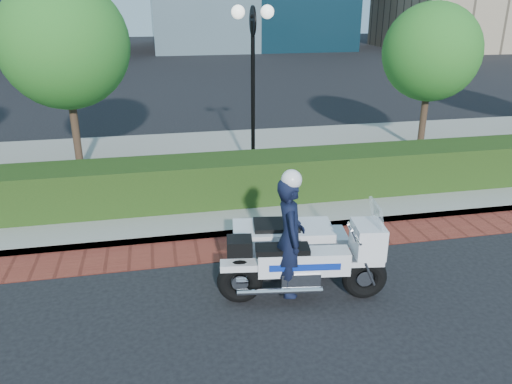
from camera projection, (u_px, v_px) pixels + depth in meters
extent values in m
plane|color=black|center=(256.00, 289.00, 8.28)|extent=(120.00, 120.00, 0.00)
cube|color=maroon|center=(240.00, 247.00, 9.64)|extent=(60.00, 1.00, 0.01)
cube|color=gray|center=(212.00, 170.00, 13.73)|extent=(60.00, 8.00, 0.15)
cube|color=black|center=(224.00, 180.00, 11.33)|extent=(18.00, 1.20, 1.00)
cylinder|color=black|center=(253.00, 169.00, 13.10)|extent=(0.30, 0.30, 0.30)
cylinder|color=black|center=(253.00, 99.00, 12.43)|extent=(0.10, 0.10, 3.70)
cylinder|color=black|center=(253.00, 21.00, 11.76)|extent=(0.04, 0.70, 0.70)
sphere|color=white|center=(238.00, 12.00, 11.62)|extent=(0.32, 0.32, 0.32)
sphere|color=white|center=(267.00, 12.00, 11.75)|extent=(0.32, 0.32, 0.32)
cylinder|color=#332319|center=(76.00, 131.00, 13.10)|extent=(0.20, 0.20, 2.17)
sphere|color=#1C7223|center=(64.00, 44.00, 12.30)|extent=(3.20, 3.20, 3.20)
cylinder|color=#332319|center=(423.00, 119.00, 15.03)|extent=(0.20, 0.20, 1.92)
sphere|color=#1C7223|center=(431.00, 52.00, 14.32)|extent=(2.80, 2.80, 2.80)
torus|color=black|center=(240.00, 282.00, 7.80)|extent=(0.75, 0.32, 0.73)
torus|color=black|center=(364.00, 277.00, 7.91)|extent=(0.75, 0.32, 0.73)
cube|color=silver|center=(303.00, 262.00, 7.74)|extent=(1.46, 0.55, 0.37)
cube|color=silver|center=(299.00, 277.00, 7.83)|extent=(0.66, 0.52, 0.31)
cube|color=silver|center=(368.00, 239.00, 7.67)|extent=(0.52, 0.66, 0.49)
cube|color=silver|center=(377.00, 216.00, 7.53)|extent=(0.21, 0.56, 0.44)
cube|color=black|center=(282.00, 250.00, 7.64)|extent=(0.86, 0.44, 0.11)
cube|color=black|center=(239.00, 246.00, 7.57)|extent=(0.43, 0.40, 0.24)
cube|color=silver|center=(282.00, 242.00, 8.64)|extent=(1.79, 1.00, 0.60)
cube|color=black|center=(276.00, 225.00, 8.52)|extent=(0.84, 0.65, 0.09)
torus|color=black|center=(273.00, 243.00, 9.23)|extent=(0.57, 0.25, 0.55)
imported|color=black|center=(290.00, 237.00, 7.57)|extent=(0.55, 0.75, 1.89)
sphere|color=white|center=(292.00, 180.00, 7.24)|extent=(0.31, 0.31, 0.31)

